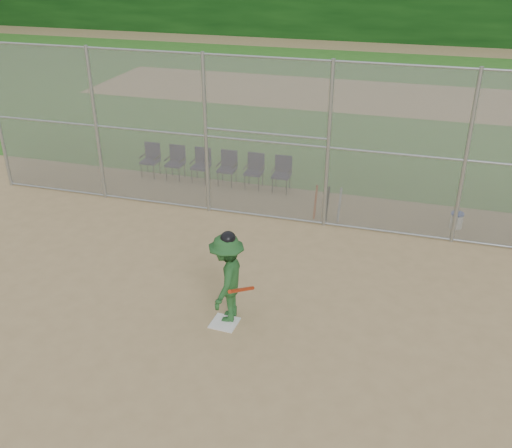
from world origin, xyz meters
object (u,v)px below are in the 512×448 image
(home_plate, at_px, (224,323))
(water_cooler, at_px, (457,220))
(batter_at_plate, at_px, (227,278))
(chair_0, at_px, (150,161))

(home_plate, relative_size, water_cooler, 1.20)
(home_plate, distance_m, water_cooler, 6.66)
(batter_at_plate, distance_m, water_cooler, 6.55)
(batter_at_plate, bearing_deg, chair_0, 126.48)
(home_plate, relative_size, chair_0, 0.49)
(batter_at_plate, xyz_separation_m, chair_0, (-4.46, 6.03, -0.40))
(home_plate, bearing_deg, batter_at_plate, 85.90)
(home_plate, xyz_separation_m, water_cooler, (4.14, 5.22, 0.19))
(batter_at_plate, relative_size, water_cooler, 4.59)
(water_cooler, bearing_deg, batter_at_plate, -129.32)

